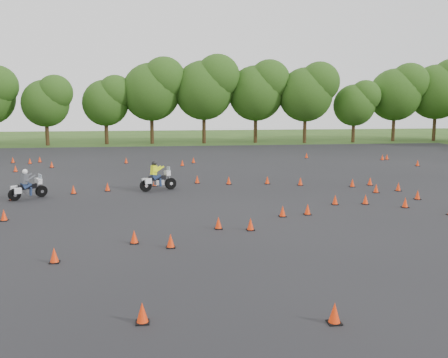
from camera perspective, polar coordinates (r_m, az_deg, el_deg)
ground at (r=20.20m, az=1.59°, el=-5.06°), size 140.00×140.00×0.00m
asphalt_pad at (r=26.01m, az=-0.62°, el=-1.95°), size 62.00×62.00×0.00m
treeline at (r=55.31m, az=-1.23°, el=8.68°), size 86.90×32.35×11.05m
traffic_cones at (r=25.58m, az=-0.69°, el=-1.61°), size 36.51×32.62×0.45m
rider_grey at (r=26.98m, az=-21.56°, el=-0.50°), size 1.94×1.74×1.55m
rider_yellow at (r=27.74m, az=-7.51°, el=0.37°), size 2.21×1.44×1.64m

